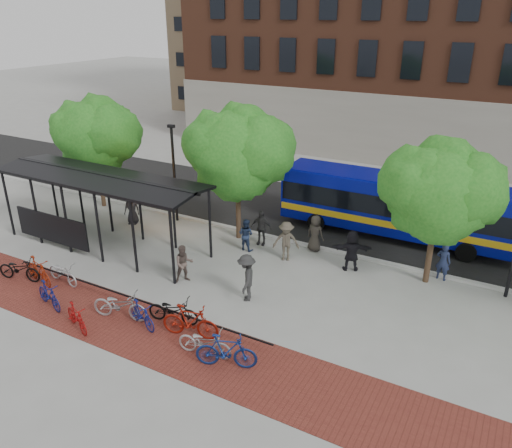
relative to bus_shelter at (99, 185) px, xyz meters
The scene contains 31 objects.
ground 8.68m from the bus_shelter, ahead, with size 160.00×160.00×0.00m, color #9E9E99.
asphalt_street 12.12m from the bus_shelter, 46.19° to the left, with size 160.00×8.00×0.01m, color black.
curb 9.74m from the bus_shelter, 28.84° to the left, with size 160.00×0.25×0.12m, color #B7B7B2.
brick_strip 8.19m from the bus_shelter, 36.40° to the right, with size 24.00×3.00×0.01m, color maroon.
bike_rack_rail 6.74m from the bus_shelter, 36.84° to the right, with size 12.00×0.05×0.95m, color black.
bus_shelter is the anchor object (origin of this frame).
tree_a 5.52m from the bus_shelter, 134.60° to the left, with size 4.90×4.00×6.18m.
tree_b 6.64m from the bus_shelter, 36.21° to the left, with size 5.15×4.20×6.47m.
tree_c 14.77m from the bus_shelter, 15.06° to the left, with size 4.66×3.80×5.92m.
lamp_post_left 4.24m from the bus_shelter, 74.47° to the left, with size 0.35×0.20×5.12m.
bus 14.03m from the bus_shelter, 33.07° to the left, with size 11.18×2.76×3.01m.
bike_0 4.96m from the bus_shelter, 98.59° to the right, with size 0.68×1.95×1.02m, color black.
bike_1 4.71m from the bus_shelter, 86.05° to the right, with size 0.53×1.88×1.13m, color #99270D.
bike_2 4.50m from the bus_shelter, 72.35° to the right, with size 0.63×1.80×0.95m, color #BEBDC0.
bike_3 6.02m from the bus_shelter, 67.39° to the right, with size 0.48×1.71×1.03m, color navy.
bike_5 7.38m from the bus_shelter, 53.59° to the right, with size 0.46×1.62×0.97m, color #9C0E0E.
bike_6 7.05m from the bus_shelter, 41.08° to the right, with size 0.74×2.13×1.12m, color #969698.
bike_7 7.82m from the bus_shelter, 36.07° to the right, with size 0.46×1.62×0.97m, color navy.
bike_8 8.11m from the bus_shelter, 27.93° to the right, with size 0.67×1.92×1.01m, color black.
bike_9 9.15m from the bus_shelter, 27.15° to the right, with size 0.58×2.05×1.23m, color maroon.
bike_10 10.29m from the bus_shelter, 27.53° to the right, with size 0.65×1.87×0.98m, color #A2A2A4.
bike_11 11.13m from the bus_shelter, 26.02° to the right, with size 0.56×1.97×1.18m, color navy.
pedestrian_0 3.46m from the bus_shelter, 103.83° to the left, with size 0.81×0.52×1.65m, color black.
pedestrian_2 7.09m from the bus_shelter, 24.29° to the left, with size 0.75×0.58×1.54m, color #1F2C48.
pedestrian_3 8.90m from the bus_shelter, 18.43° to the left, with size 1.19×0.68×1.84m, color #4B4438.
pedestrian_4 7.72m from the bus_shelter, 29.42° to the left, with size 1.00×0.42×1.71m, color #2A2A2A.
pedestrian_5 11.72m from the bus_shelter, 16.35° to the left, with size 1.69×0.54×1.83m, color black.
pedestrian_6 10.15m from the bus_shelter, 25.48° to the left, with size 0.84×0.55×1.73m, color #3A342E.
pedestrian_7 15.41m from the bus_shelter, 16.29° to the left, with size 0.59×0.39×1.63m, color #212B4E.
pedestrian_8 5.91m from the bus_shelter, 10.73° to the right, with size 0.79×0.61×1.62m, color brown.
pedestrian_9 8.64m from the bus_shelter, ahead, with size 1.23×0.71×1.90m, color #2A2A2A.
Camera 1 is at (8.56, -15.88, 10.34)m, focal length 35.00 mm.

